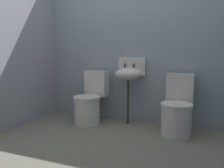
% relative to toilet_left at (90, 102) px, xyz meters
% --- Properties ---
extents(ground_plane, '(3.43, 2.99, 0.08)m').
position_rel_toilet_left_xyz_m(ground_plane, '(0.62, -0.94, -0.36)').
color(ground_plane, slate).
extents(wall_back, '(3.43, 0.10, 2.46)m').
position_rel_toilet_left_xyz_m(wall_back, '(0.62, 0.40, 0.91)').
color(wall_back, '#90A0AC').
rests_on(wall_back, ground).
extents(toilet_left, '(0.42, 0.61, 0.78)m').
position_rel_toilet_left_xyz_m(toilet_left, '(0.00, 0.00, 0.00)').
color(toilet_left, silver).
rests_on(toilet_left, ground).
extents(toilet_right, '(0.40, 0.59, 0.78)m').
position_rel_toilet_left_xyz_m(toilet_right, '(1.28, -0.00, 0.00)').
color(toilet_right, silver).
rests_on(toilet_right, ground).
extents(sink, '(0.42, 0.35, 0.99)m').
position_rel_toilet_left_xyz_m(sink, '(0.55, 0.19, 0.43)').
color(sink, '#3B3B39').
rests_on(sink, ground).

